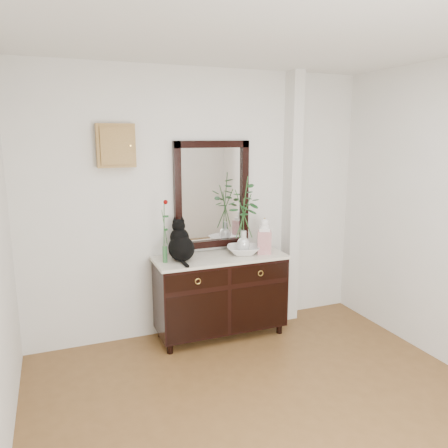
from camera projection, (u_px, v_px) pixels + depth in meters
name	position (u px, v px, depth m)	size (l,w,h in m)	color
ground_plane	(299.00, 445.00, 2.95)	(3.60, 4.00, 0.02)	brown
wall_back	(202.00, 204.00, 4.48)	(3.60, 0.04, 2.70)	silver
pilaster	(291.00, 200.00, 4.76)	(0.12, 0.20, 2.70)	silver
sideboard	(220.00, 292.00, 4.46)	(1.33, 0.52, 0.82)	black
wall_mirror	(212.00, 195.00, 4.48)	(0.80, 0.06, 1.10)	black
key_cabinet	(116.00, 146.00, 4.02)	(0.35, 0.10, 0.40)	brown
cat	(181.00, 240.00, 4.21)	(0.28, 0.35, 0.40)	black
lotus_bowl	(243.00, 250.00, 4.46)	(0.33, 0.33, 0.08)	silver
vase_branches	(244.00, 214.00, 4.39)	(0.37, 0.37, 0.79)	silver
bud_vase_rose	(164.00, 231.00, 4.11)	(0.07, 0.07, 0.62)	#2E6033
ginger_jar	(264.00, 235.00, 4.46)	(0.14, 0.14, 0.37)	silver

